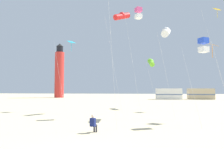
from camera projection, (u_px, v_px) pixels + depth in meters
kite_flyer_standing at (93, 123)px, 13.37m from camera, size 0.45×0.56×1.16m
kite_tube_scarlet at (122, 16)px, 25.71m from camera, size 3.19×3.28×12.46m
kite_diamond_cyan at (71, 45)px, 26.95m from camera, size 2.93×2.93×9.05m
kite_tube_white at (166, 32)px, 20.51m from camera, size 1.60×2.59×9.06m
kite_diamond_gold at (217, 14)px, 28.19m from camera, size 2.87×2.87×13.80m
kite_box_rainbow at (138, 13)px, 21.60m from camera, size 1.86×1.86×11.21m
kite_tube_lime at (151, 62)px, 30.17m from camera, size 1.65×2.54×7.31m
kite_box_blue at (203, 45)px, 16.29m from camera, size 1.94×2.28×6.79m
kite_diamond_orange at (213, 47)px, 18.44m from camera, size 1.97×1.97×6.95m
lighthouse_distant at (59, 72)px, 64.34m from camera, size 2.80×2.80×16.80m
rv_van_white at (169, 94)px, 53.61m from camera, size 6.49×2.47×2.80m
rv_van_tan at (201, 94)px, 53.70m from camera, size 6.51×2.53×2.80m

